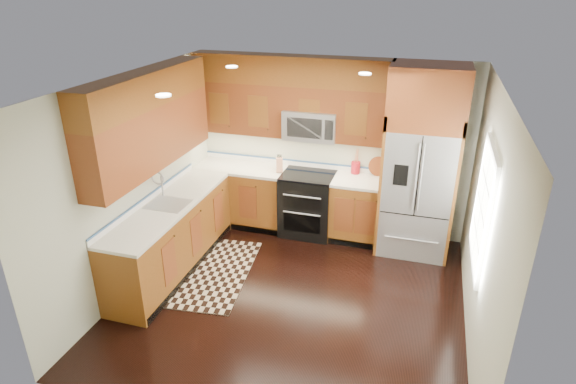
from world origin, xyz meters
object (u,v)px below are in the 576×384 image
(knife_block, at_px, (279,165))
(utensil_crock, at_px, (356,165))
(range, at_px, (307,204))
(refrigerator, at_px, (420,163))
(rug, at_px, (210,271))

(knife_block, bearing_deg, utensil_crock, 12.96)
(range, bearing_deg, utensil_crock, 22.23)
(refrigerator, relative_size, rug, 1.55)
(utensil_crock, bearing_deg, rug, -133.19)
(refrigerator, bearing_deg, utensil_crock, 161.39)
(refrigerator, distance_m, utensil_crock, 0.98)
(range, height_order, refrigerator, refrigerator)
(rug, relative_size, utensil_crock, 4.50)
(rug, distance_m, utensil_crock, 2.57)
(refrigerator, xyz_separation_m, utensil_crock, (-0.90, 0.30, -0.23))
(rug, height_order, utensil_crock, utensil_crock)
(knife_block, height_order, utensil_crock, utensil_crock)
(range, xyz_separation_m, utensil_crock, (0.65, 0.27, 0.60))
(knife_block, bearing_deg, refrigerator, -1.52)
(utensil_crock, bearing_deg, range, -157.77)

